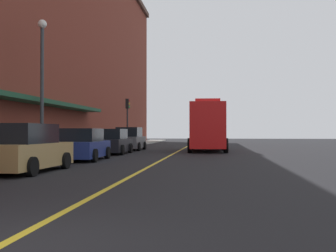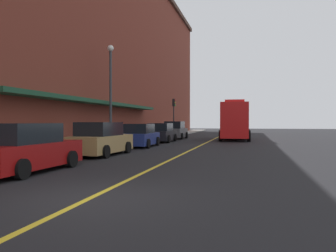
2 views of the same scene
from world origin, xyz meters
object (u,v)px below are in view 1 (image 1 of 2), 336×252
Objects in this scene: parked_car_3 at (111,142)px; parked_car_4 at (130,140)px; parking_meter_1 at (0,142)px; parked_car_1 at (25,149)px; parked_car_2 at (82,145)px; street_lamp_left at (42,73)px; parking_meter_0 at (49,140)px; fire_truck at (208,128)px; traffic_light_near at (127,113)px.

parked_car_4 reaches higher than parked_car_3.
parked_car_4 is 17.08m from parking_meter_1.
parked_car_1 reaches higher than parked_car_2.
street_lamp_left is (-2.02, -0.27, 3.64)m from parked_car_2.
parking_meter_0 is (-1.42, -0.85, 0.30)m from parked_car_2.
parked_car_2 is 0.63× the size of street_lamp_left.
parked_car_3 reaches higher than parking_meter_0.
parked_car_3 is 5.65m from parked_car_4.
parked_car_3 is at bearing -51.60° from fire_truck.
parking_meter_1 is at bearing 175.16° from parked_car_4.
parked_car_2 is 1.04× the size of parked_car_4.
parked_car_4 is at bearing -0.88° from parked_car_3.
parked_car_1 is at bearing 177.33° from parked_car_2.
parked_car_2 is at bearing 179.89° from parked_car_4.
parked_car_1 is 23.40m from traffic_light_near.
street_lamp_left is at bearing 96.57° from parking_meter_1.
parked_car_3 is 1.03× the size of parked_car_4.
street_lamp_left is at bearing 19.86° from parked_car_1.
parked_car_3 is (-0.01, 5.89, 0.01)m from parked_car_2.
parked_car_4 is at bearing 80.22° from street_lamp_left.
parked_car_2 is at bearing -85.47° from traffic_light_near.
fire_truck is (6.07, 10.94, 0.99)m from parked_car_2.
parked_car_3 is 0.53× the size of fire_truck.
parked_car_1 is 0.66× the size of street_lamp_left.
parking_meter_0 is (-1.41, -6.74, 0.30)m from parked_car_3.
fire_truck is 1.18× the size of street_lamp_left.
parking_meter_0 is at bearing 90.00° from parking_meter_1.
parked_car_2 is 4.17m from street_lamp_left.
parking_meter_0 is 0.19× the size of street_lamp_left.
parked_car_3 is at bearing 71.93° from street_lamp_left.
fire_truck is 13.98m from parking_meter_0.
fire_truck is (6.16, 17.06, 0.94)m from parked_car_1.
fire_truck is 1.90× the size of traffic_light_near.
parked_car_4 is 6.15m from fire_truck.
fire_truck is 14.07m from street_lamp_left.
parked_car_2 is 5.67m from parking_meter_1.
parked_car_3 is at bearing 82.93° from parking_meter_1.
parking_meter_1 is (-1.42, -5.48, 0.30)m from parked_car_2.
parked_car_4 is at bearing -76.17° from traffic_light_near.
parking_meter_1 is (-7.48, -16.42, -0.69)m from fire_truck.
street_lamp_left is (-2.04, -11.81, 3.57)m from parked_car_4.
parked_car_3 reaches higher than parking_meter_1.
parked_car_1 is at bearing -75.95° from parking_meter_0.
parked_car_2 is at bearing 179.45° from parked_car_3.
traffic_light_near is at bearing 89.80° from parking_meter_0.
parked_car_4 is 6.20m from traffic_light_near.
fire_truck is at bearing 65.50° from parking_meter_1.
parked_car_3 is (0.09, 12.02, -0.05)m from parked_car_1.
parked_car_4 is at bearing 1.33° from parked_car_1.
fire_truck is at bearing -18.16° from parked_car_1.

